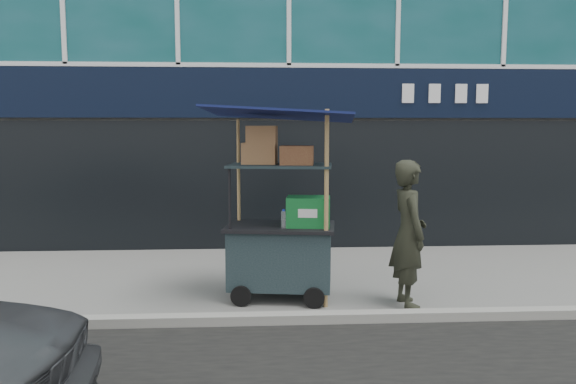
{
  "coord_description": "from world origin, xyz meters",
  "views": [
    {
      "loc": [
        -0.62,
        -6.53,
        2.29
      ],
      "look_at": [
        -0.17,
        1.2,
        1.39
      ],
      "focal_mm": 35.0,
      "sensor_mm": 36.0,
      "label": 1
    }
  ],
  "objects": [
    {
      "name": "curb",
      "position": [
        0.0,
        -0.2,
        0.06
      ],
      "size": [
        80.0,
        0.18,
        0.12
      ],
      "primitive_type": "cube",
      "color": "gray",
      "rests_on": "ground"
    },
    {
      "name": "ground",
      "position": [
        0.0,
        0.0,
        0.0
      ],
      "size": [
        80.0,
        80.0,
        0.0
      ],
      "primitive_type": "plane",
      "color": "slate",
      "rests_on": "ground"
    },
    {
      "name": "vendor_cart",
      "position": [
        -0.28,
        0.79,
        0.9
      ],
      "size": [
        2.06,
        1.59,
        2.56
      ],
      "rotation": [
        0.0,
        0.0,
        -0.14
      ],
      "color": "black",
      "rests_on": "ground"
    },
    {
      "name": "vendor_man",
      "position": [
        1.32,
        0.39,
        0.94
      ],
      "size": [
        0.5,
        0.72,
        1.88
      ],
      "primitive_type": "imported",
      "rotation": [
        0.0,
        0.0,
        1.65
      ],
      "color": "#27291E",
      "rests_on": "ground"
    }
  ]
}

